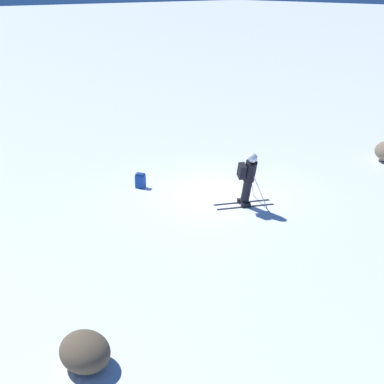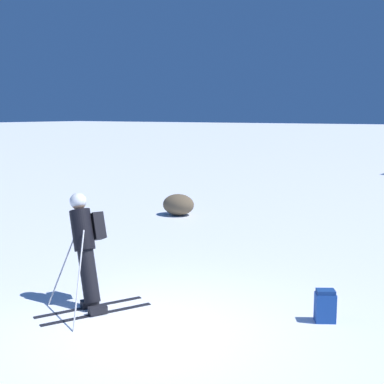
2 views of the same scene
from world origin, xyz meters
name	(u,v)px [view 2 (image 2 of 2)]	position (x,y,z in m)	size (l,w,h in m)	color
ground_plane	(156,328)	(0.00, 0.00, 0.00)	(300.00, 300.00, 0.00)	white
skier	(86,243)	(-1.55, 0.18, 1.04)	(1.43, 1.82, 1.88)	black
spare_backpack	(325,306)	(2.01, 1.56, 0.24)	(0.37, 0.34, 0.50)	#194293
exposed_boulder_0	(178,205)	(-4.65, 7.43, 0.33)	(1.00, 0.85, 0.65)	brown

